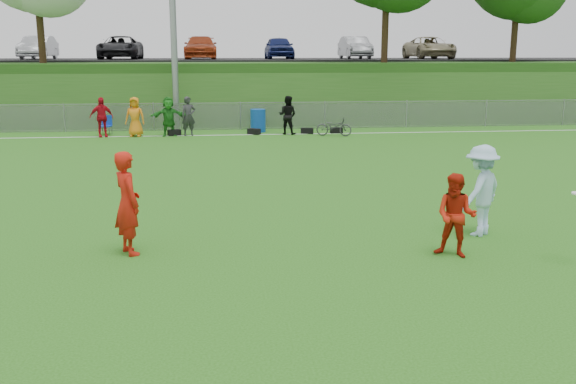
{
  "coord_description": "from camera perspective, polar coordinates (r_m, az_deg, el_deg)",
  "views": [
    {
      "loc": [
        -1.13,
        -10.15,
        3.62
      ],
      "look_at": [
        0.06,
        0.5,
        1.26
      ],
      "focal_mm": 40.0,
      "sensor_mm": 36.0,
      "label": 1
    }
  ],
  "objects": [
    {
      "name": "player_red_center",
      "position": [
        11.78,
        14.71,
        -2.04
      ],
      "size": [
        0.93,
        0.88,
        1.51
      ],
      "primitive_type": "imported",
      "rotation": [
        0.0,
        0.0,
        -0.58
      ],
      "color": "red",
      "rests_on": "ground"
    },
    {
      "name": "recycling_bin",
      "position": [
        29.38,
        -2.68,
        6.36
      ],
      "size": [
        0.89,
        0.89,
        1.03
      ],
      "primitive_type": "cylinder",
      "rotation": [
        0.0,
        0.0,
        -0.38
      ],
      "color": "#0E419F",
      "rests_on": "ground"
    },
    {
      "name": "bicycle",
      "position": [
        28.0,
        4.11,
        5.81
      ],
      "size": [
        1.63,
        0.98,
        0.81
      ],
      "primitive_type": "imported",
      "rotation": [
        0.0,
        0.0,
        1.26
      ],
      "color": "#303033",
      "rests_on": "ground"
    },
    {
      "name": "camp_chair",
      "position": [
        29.56,
        -15.87,
        5.41
      ],
      "size": [
        0.51,
        0.52,
        0.84
      ],
      "rotation": [
        0.0,
        0.0,
        -0.1
      ],
      "color": "#103CB6",
      "rests_on": "ground"
    },
    {
      "name": "player_red_left",
      "position": [
        11.88,
        -14.08,
        -0.96
      ],
      "size": [
        0.72,
        0.82,
        1.89
      ],
      "primitive_type": "imported",
      "rotation": [
        0.0,
        0.0,
        2.07
      ],
      "color": "red",
      "rests_on": "ground"
    },
    {
      "name": "parking_lot",
      "position": [
        43.17,
        -5.0,
        11.64
      ],
      "size": [
        120.0,
        12.0,
        0.1
      ],
      "primitive_type": "cube",
      "color": "black",
      "rests_on": "berm"
    },
    {
      "name": "ground",
      "position": [
        10.84,
        -0.03,
        -7.07
      ],
      "size": [
        120.0,
        120.0,
        0.0
      ],
      "primitive_type": "plane",
      "color": "#205712",
      "rests_on": "ground"
    },
    {
      "name": "player_blue",
      "position": [
        13.28,
        16.78,
        0.13
      ],
      "size": [
        1.34,
        1.27,
        1.82
      ],
      "primitive_type": "imported",
      "rotation": [
        0.0,
        0.0,
        3.84
      ],
      "color": "#ABD2ED",
      "rests_on": "ground"
    },
    {
      "name": "car_row",
      "position": [
        42.15,
        -6.61,
        12.63
      ],
      "size": [
        32.04,
        5.18,
        1.44
      ],
      "color": "silver",
      "rests_on": "parking_lot"
    },
    {
      "name": "gear_bags",
      "position": [
        28.56,
        -1.74,
        5.41
      ],
      "size": [
        7.77,
        0.55,
        0.26
      ],
      "color": "black",
      "rests_on": "ground"
    },
    {
      "name": "fence",
      "position": [
        30.32,
        -4.25,
        6.78
      ],
      "size": [
        58.0,
        0.06,
        1.3
      ],
      "color": "gray",
      "rests_on": "ground"
    },
    {
      "name": "sideline_far",
      "position": [
        28.41,
        -4.08,
        5.1
      ],
      "size": [
        60.0,
        0.1,
        0.01
      ],
      "primitive_type": "cube",
      "color": "white",
      "rests_on": "ground"
    },
    {
      "name": "spectator_row",
      "position": [
        28.33,
        -9.6,
        6.65
      ],
      "size": [
        9.06,
        0.94,
        1.69
      ],
      "color": "red",
      "rests_on": "ground"
    },
    {
      "name": "berm",
      "position": [
        41.22,
        -4.88,
        9.45
      ],
      "size": [
        120.0,
        18.0,
        3.0
      ],
      "primitive_type": "cube",
      "color": "#204F16",
      "rests_on": "ground"
    }
  ]
}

